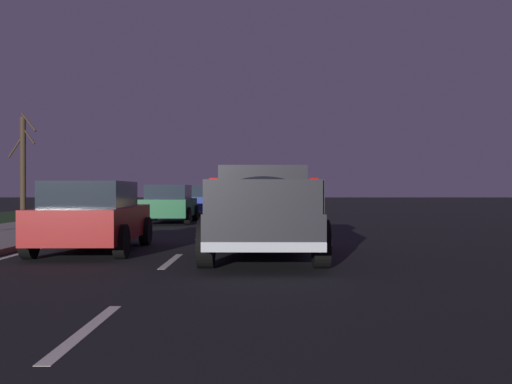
{
  "coord_description": "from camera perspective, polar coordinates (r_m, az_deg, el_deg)",
  "views": [
    {
      "loc": [
        -1.17,
        -1.69,
        1.37
      ],
      "look_at": [
        12.48,
        -1.6,
        1.31
      ],
      "focal_mm": 42.64,
      "sensor_mm": 36.0,
      "label": 1
    }
  ],
  "objects": [
    {
      "name": "ground",
      "position": [
        28.26,
        -3.05,
        -2.51
      ],
      "size": [
        144.0,
        144.0,
        0.0
      ],
      "primitive_type": "plane",
      "color": "black"
    },
    {
      "name": "sidewalk_shoulder",
      "position": [
        29.16,
        -14.32,
        -2.31
      ],
      "size": [
        108.0,
        4.0,
        0.12
      ],
      "primitive_type": "cube",
      "color": "gray",
      "rests_on": "ground"
    },
    {
      "name": "lane_markings",
      "position": [
        31.19,
        -7.36,
        -2.24
      ],
      "size": [
        108.75,
        3.54,
        0.01
      ],
      "color": "silver",
      "rests_on": "ground"
    },
    {
      "name": "pickup_truck",
      "position": [
        12.39,
        0.65,
        -1.54
      ],
      "size": [
        5.42,
        2.28,
        1.87
      ],
      "color": "#232328",
      "rests_on": "ground"
    },
    {
      "name": "sedan_blue",
      "position": [
        32.25,
        -5.79,
        -0.77
      ],
      "size": [
        4.44,
        2.09,
        1.54
      ],
      "color": "navy",
      "rests_on": "ground"
    },
    {
      "name": "sedan_green",
      "position": [
        24.91,
        -8.12,
        -1.08
      ],
      "size": [
        4.41,
        2.04,
        1.54
      ],
      "color": "#14592D",
      "rests_on": "ground"
    },
    {
      "name": "sedan_red",
      "position": [
        13.82,
        -15.04,
        -2.17
      ],
      "size": [
        4.45,
        2.11,
        1.54
      ],
      "color": "maroon",
      "rests_on": "ground"
    },
    {
      "name": "sedan_tan",
      "position": [
        26.93,
        0.7,
        -0.97
      ],
      "size": [
        4.45,
        2.1,
        1.54
      ],
      "color": "#9E845B",
      "rests_on": "ground"
    },
    {
      "name": "bare_tree_far",
      "position": [
        32.58,
        -21.01,
        2.48
      ],
      "size": [
        1.09,
        1.81,
        5.22
      ],
      "color": "#423323",
      "rests_on": "ground"
    }
  ]
}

